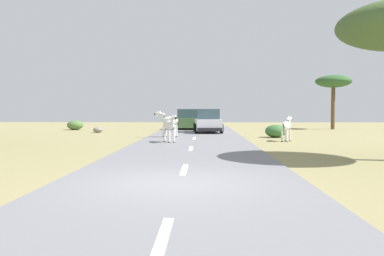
{
  "coord_description": "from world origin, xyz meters",
  "views": [
    {
      "loc": [
        0.66,
        -9.03,
        1.74
      ],
      "look_at": [
        0.18,
        7.78,
        0.95
      ],
      "focal_mm": 36.82,
      "sensor_mm": 36.0,
      "label": 1
    }
  ],
  "objects": [
    {
      "name": "ground_plane",
      "position": [
        0.0,
        0.0,
        0.0
      ],
      "size": [
        90.0,
        90.0,
        0.0
      ],
      "primitive_type": "plane",
      "color": "#8E8456"
    },
    {
      "name": "road",
      "position": [
        0.13,
        0.0,
        0.03
      ],
      "size": [
        6.0,
        64.0,
        0.05
      ],
      "primitive_type": "cube",
      "color": "slate",
      "rests_on": "ground_plane"
    },
    {
      "name": "lane_markings",
      "position": [
        0.13,
        -1.0,
        0.05
      ],
      "size": [
        0.16,
        56.0,
        0.01
      ],
      "color": "silver",
      "rests_on": "road"
    },
    {
      "name": "zebra_0",
      "position": [
        -1.07,
        11.25,
        0.92
      ],
      "size": [
        0.92,
        1.44,
        1.46
      ],
      "rotation": [
        0.0,
        0.0,
        3.61
      ],
      "color": "silver",
      "rests_on": "road"
    },
    {
      "name": "zebra_1",
      "position": [
        5.22,
        12.59,
        0.85
      ],
      "size": [
        0.91,
        1.4,
        1.42
      ],
      "rotation": [
        0.0,
        0.0,
        5.8
      ],
      "color": "silver",
      "rests_on": "ground_plane"
    },
    {
      "name": "zebra_2",
      "position": [
        -1.47,
        15.15,
        1.03
      ],
      "size": [
        1.66,
        0.85,
        1.64
      ],
      "rotation": [
        0.0,
        0.0,
        1.23
      ],
      "color": "silver",
      "rests_on": "road"
    },
    {
      "name": "car_0",
      "position": [
        -0.75,
        25.23,
        0.85
      ],
      "size": [
        2.15,
        4.41,
        1.74
      ],
      "rotation": [
        0.0,
        0.0,
        0.04
      ],
      "color": "#476B38",
      "rests_on": "road"
    },
    {
      "name": "car_1",
      "position": [
        0.98,
        20.36,
        0.85
      ],
      "size": [
        2.21,
        4.44,
        1.74
      ],
      "rotation": [
        0.0,
        0.0,
        3.2
      ],
      "color": "silver",
      "rests_on": "road"
    },
    {
      "name": "tree_1",
      "position": [
        12.17,
        26.24,
        4.15
      ],
      "size": [
        3.13,
        3.13,
        4.79
      ],
      "color": "brown",
      "rests_on": "ground_plane"
    },
    {
      "name": "bush_0",
      "position": [
        5.19,
        15.66,
        0.4
      ],
      "size": [
        1.32,
        1.19,
        0.79
      ],
      "primitive_type": "ellipsoid",
      "color": "#386633",
      "rests_on": "ground_plane"
    },
    {
      "name": "bush_1",
      "position": [
        -10.38,
        24.51,
        0.41
      ],
      "size": [
        1.37,
        1.24,
        0.82
      ],
      "primitive_type": "ellipsoid",
      "color": "#4C7038",
      "rests_on": "ground_plane"
    },
    {
      "name": "rock_4",
      "position": [
        -7.32,
        20.48,
        0.22
      ],
      "size": [
        0.72,
        0.7,
        0.43
      ],
      "primitive_type": "ellipsoid",
      "color": "gray",
      "rests_on": "ground_plane"
    }
  ]
}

